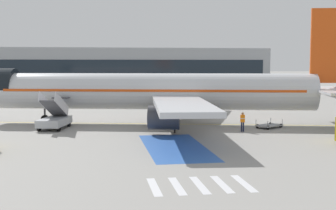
{
  "coord_description": "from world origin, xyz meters",
  "views": [
    {
      "loc": [
        -5.12,
        -48.73,
        6.37
      ],
      "look_at": [
        2.3,
        -0.43,
        1.98
      ],
      "focal_mm": 50.0,
      "sensor_mm": 36.0,
      "label": 1
    }
  ],
  "objects_px": {
    "baggage_cart": "(269,125)",
    "terminal_building": "(73,69)",
    "airliner": "(160,91)",
    "fuel_tanker": "(176,94)",
    "ground_crew_0": "(175,123)",
    "boarding_stairs_forward": "(55,119)",
    "ground_crew_1": "(243,120)"
  },
  "relations": [
    {
      "from": "terminal_building",
      "to": "baggage_cart",
      "type": "bearing_deg",
      "value": -71.94
    },
    {
      "from": "fuel_tanker",
      "to": "ground_crew_1",
      "type": "height_order",
      "value": "fuel_tanker"
    },
    {
      "from": "fuel_tanker",
      "to": "terminal_building",
      "type": "xyz_separation_m",
      "value": [
        -17.04,
        42.69,
        3.21
      ]
    },
    {
      "from": "baggage_cart",
      "to": "fuel_tanker",
      "type": "bearing_deg",
      "value": -21.46
    },
    {
      "from": "airliner",
      "to": "ground_crew_0",
      "type": "bearing_deg",
      "value": -163.12
    },
    {
      "from": "airliner",
      "to": "ground_crew_0",
      "type": "relative_size",
      "value": 27.0
    },
    {
      "from": "boarding_stairs_forward",
      "to": "ground_crew_0",
      "type": "bearing_deg",
      "value": -8.74
    },
    {
      "from": "fuel_tanker",
      "to": "baggage_cart",
      "type": "bearing_deg",
      "value": 17.29
    },
    {
      "from": "boarding_stairs_forward",
      "to": "ground_crew_0",
      "type": "height_order",
      "value": "boarding_stairs_forward"
    },
    {
      "from": "ground_crew_0",
      "to": "ground_crew_1",
      "type": "height_order",
      "value": "ground_crew_1"
    },
    {
      "from": "airliner",
      "to": "fuel_tanker",
      "type": "relative_size",
      "value": 4.97
    },
    {
      "from": "fuel_tanker",
      "to": "baggage_cart",
      "type": "height_order",
      "value": "fuel_tanker"
    },
    {
      "from": "airliner",
      "to": "terminal_building",
      "type": "height_order",
      "value": "airliner"
    },
    {
      "from": "airliner",
      "to": "ground_crew_0",
      "type": "height_order",
      "value": "airliner"
    },
    {
      "from": "fuel_tanker",
      "to": "terminal_building",
      "type": "height_order",
      "value": "terminal_building"
    },
    {
      "from": "terminal_building",
      "to": "fuel_tanker",
      "type": "bearing_deg",
      "value": -68.24
    },
    {
      "from": "ground_crew_1",
      "to": "terminal_building",
      "type": "distance_m",
      "value": 72.17
    },
    {
      "from": "boarding_stairs_forward",
      "to": "baggage_cart",
      "type": "distance_m",
      "value": 21.02
    },
    {
      "from": "fuel_tanker",
      "to": "ground_crew_1",
      "type": "relative_size",
      "value": 4.72
    },
    {
      "from": "baggage_cart",
      "to": "terminal_building",
      "type": "distance_m",
      "value": 71.31
    },
    {
      "from": "baggage_cart",
      "to": "terminal_building",
      "type": "bearing_deg",
      "value": -14.77
    },
    {
      "from": "ground_crew_0",
      "to": "terminal_building",
      "type": "distance_m",
      "value": 70.62
    },
    {
      "from": "baggage_cart",
      "to": "terminal_building",
      "type": "relative_size",
      "value": 0.03
    },
    {
      "from": "fuel_tanker",
      "to": "terminal_building",
      "type": "distance_m",
      "value": 46.07
    },
    {
      "from": "airliner",
      "to": "ground_crew_0",
      "type": "xyz_separation_m",
      "value": [
        0.43,
        -6.52,
        -2.51
      ]
    },
    {
      "from": "fuel_tanker",
      "to": "ground_crew_0",
      "type": "distance_m",
      "value": 27.16
    },
    {
      "from": "boarding_stairs_forward",
      "to": "ground_crew_0",
      "type": "relative_size",
      "value": 3.48
    },
    {
      "from": "baggage_cart",
      "to": "ground_crew_0",
      "type": "height_order",
      "value": "ground_crew_0"
    },
    {
      "from": "fuel_tanker",
      "to": "ground_crew_0",
      "type": "height_order",
      "value": "fuel_tanker"
    },
    {
      "from": "airliner",
      "to": "ground_crew_1",
      "type": "height_order",
      "value": "airliner"
    },
    {
      "from": "baggage_cart",
      "to": "ground_crew_1",
      "type": "bearing_deg",
      "value": 87.36
    },
    {
      "from": "baggage_cart",
      "to": "ground_crew_1",
      "type": "distance_m",
      "value": 3.96
    }
  ]
}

